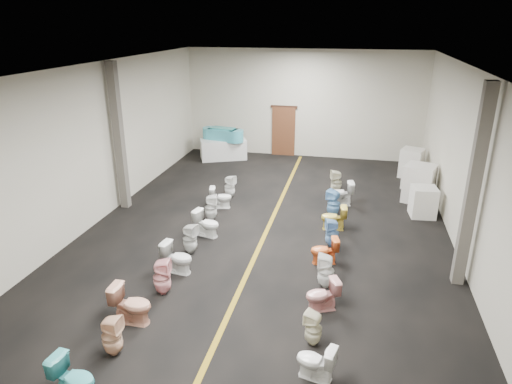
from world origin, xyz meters
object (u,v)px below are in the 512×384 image
toilet_right_5 (324,251)px  toilet_right_4 (326,271)px  toilet_left_0 (74,378)px  appliance_crate_b (419,183)px  toilet_right_2 (313,328)px  appliance_crate_c (414,177)px  toilet_left_9 (230,187)px  toilet_right_1 (316,362)px  toilet_left_5 (190,239)px  bathtub (223,134)px  appliance_crate_d (411,163)px  display_table (223,149)px  toilet_left_7 (211,208)px  toilet_left_2 (132,304)px  toilet_right_10 (336,182)px  toilet_left_4 (177,258)px  toilet_left_3 (162,277)px  appliance_crate_a (423,202)px  toilet_right_9 (341,193)px  toilet_right_8 (334,203)px  toilet_left_8 (221,197)px  toilet_right_6 (332,233)px  toilet_left_1 (112,336)px  toilet_right_3 (322,295)px  toilet_left_6 (207,223)px

toilet_right_5 → toilet_right_4: bearing=-7.8°
toilet_left_0 → appliance_crate_b: bearing=-25.3°
toilet_right_4 → toilet_right_2: bearing=-2.2°
appliance_crate_c → toilet_left_9: 6.53m
toilet_left_0 → toilet_right_4: 5.42m
toilet_right_1 → toilet_right_4: size_ratio=0.84×
toilet_left_5 → bathtub: bearing=23.1°
appliance_crate_d → toilet_left_0: bearing=-116.3°
display_table → appliance_crate_b: size_ratio=1.55×
toilet_left_7 → toilet_right_4: bearing=-142.3°
appliance_crate_d → toilet_left_2: 12.16m
appliance_crate_c → toilet_right_10: (-2.66, -1.12, 0.00)m
toilet_left_4 → toilet_left_0: bearing=-174.7°
bathtub → toilet_left_3: 10.36m
appliance_crate_a → toilet_left_3: bearing=-136.8°
toilet_right_5 → toilet_right_9: 3.90m
bathtub → toilet_right_8: 7.21m
toilet_left_2 → toilet_left_5: toilet_left_2 is taller
bathtub → toilet_right_4: 10.50m
toilet_left_8 → toilet_right_9: toilet_right_9 is taller
toilet_right_9 → toilet_right_6: bearing=-12.6°
toilet_left_1 → toilet_right_4: (3.51, 3.02, 0.01)m
toilet_right_2 → toilet_right_10: (-0.02, 7.99, 0.06)m
display_table → appliance_crate_d: size_ratio=1.74×
appliance_crate_b → toilet_left_7: size_ratio=1.55×
toilet_left_1 → toilet_right_2: size_ratio=1.14×
toilet_left_9 → toilet_right_4: bearing=-124.6°
appliance_crate_c → toilet_right_6: appliance_crate_c is taller
toilet_left_2 → toilet_right_4: 4.17m
appliance_crate_c → toilet_left_0: bearing=-118.9°
toilet_right_3 → toilet_right_8: size_ratio=0.83×
toilet_left_1 → toilet_left_2: 0.93m
appliance_crate_b → toilet_right_1: bearing=-106.1°
toilet_left_5 → toilet_right_10: (3.39, 5.13, 0.01)m
display_table → toilet_left_0: (1.44, -13.24, -0.05)m
toilet_right_1 → appliance_crate_d: bearing=-178.8°
display_table → toilet_left_9: bearing=-71.1°
toilet_right_2 → toilet_right_5: 3.05m
toilet_left_1 → appliance_crate_d: bearing=-28.6°
toilet_left_6 → toilet_right_4: size_ratio=0.92×
toilet_left_8 → toilet_left_5: bearing=168.9°
toilet_right_9 → toilet_left_2: bearing=-38.5°
appliance_crate_c → toilet_left_3: bearing=-126.3°
toilet_left_3 → appliance_crate_a: bearing=-56.4°
bathtub → toilet_left_6: bearing=-65.5°
appliance_crate_a → toilet_right_9: appliance_crate_a is taller
appliance_crate_a → toilet_left_0: appliance_crate_a is taller
toilet_left_5 → toilet_left_9: (-0.06, 3.96, -0.01)m
appliance_crate_c → toilet_left_1: size_ratio=1.04×
toilet_left_3 → toilet_right_3: 3.43m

